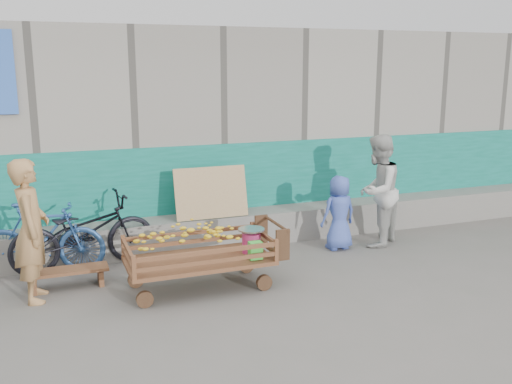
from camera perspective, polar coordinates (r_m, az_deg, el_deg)
name	(u,v)px	position (r m, az deg, el deg)	size (l,w,h in m)	color
ground	(246,317)	(5.88, -1.01, -12.41)	(80.00, 80.00, 0.00)	#5C5B54
building_wall	(160,130)	(9.30, -9.56, 6.11)	(12.00, 3.50, 3.00)	gray
banana_cart	(196,246)	(6.42, -6.00, -5.41)	(1.76, 0.81, 0.75)	brown
bench	(67,274)	(6.88, -18.34, -7.79)	(0.90, 0.27, 0.23)	brown
vendor_man	(31,231)	(6.49, -21.55, -3.61)	(0.56, 0.37, 1.55)	#AC7E4B
woman	(378,191)	(8.08, 12.07, 0.14)	(0.76, 0.59, 1.56)	#BABAB5
child	(339,213)	(7.87, 8.30, -2.06)	(0.50, 0.33, 1.03)	#4159B4
bicycle_dark	(84,232)	(7.36, -16.86, -3.89)	(0.62, 1.77, 0.93)	black
bicycle_blue	(42,238)	(7.36, -20.58, -4.35)	(0.42, 1.48, 0.89)	#2E5899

